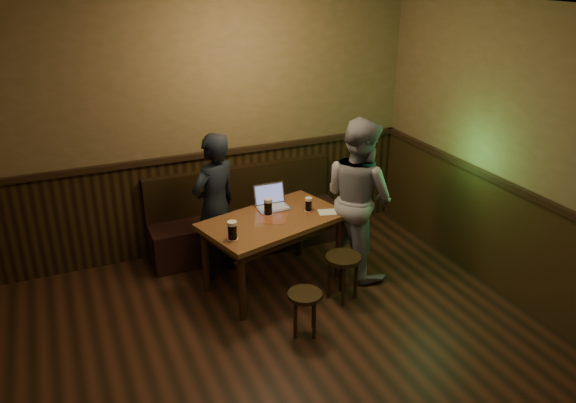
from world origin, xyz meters
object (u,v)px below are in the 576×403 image
(pub_table, at_px, (273,227))
(stool_right, at_px, (343,265))
(person_suit, at_px, (215,206))
(person_grey, at_px, (358,197))
(pint_left, at_px, (232,230))
(pint_right, at_px, (309,204))
(laptop, at_px, (272,202))
(bench, at_px, (245,223))
(pint_mid, at_px, (268,207))
(stool_left, at_px, (305,301))

(pub_table, xyz_separation_m, stool_right, (0.52, -0.52, -0.27))
(person_suit, height_order, person_grey, person_grey)
(pint_left, height_order, pint_right, pint_left)
(laptop, bearing_deg, pub_table, -107.66)
(bench, distance_m, pub_table, 0.93)
(bench, distance_m, person_suit, 0.79)
(pint_right, height_order, person_grey, person_grey)
(pint_left, relative_size, person_grey, 0.11)
(pub_table, xyz_separation_m, pint_mid, (-0.01, 0.11, 0.18))
(pint_mid, height_order, person_suit, person_suit)
(bench, xyz_separation_m, person_grey, (0.92, -0.94, 0.54))
(pub_table, xyz_separation_m, person_suit, (-0.47, 0.44, 0.14))
(laptop, bearing_deg, pint_left, -137.53)
(stool_right, relative_size, pint_left, 2.62)
(stool_left, xyz_separation_m, pint_right, (0.47, 0.92, 0.49))
(bench, distance_m, person_grey, 1.42)
(stool_right, height_order, pint_mid, pint_mid)
(pub_table, bearing_deg, person_suit, 121.25)
(bench, distance_m, stool_left, 1.76)
(person_suit, bearing_deg, pint_mid, 117.93)
(bench, relative_size, pint_left, 12.22)
(stool_right, xyz_separation_m, pint_right, (-0.12, 0.55, 0.44))
(stool_right, bearing_deg, person_suit, 135.73)
(pint_mid, relative_size, person_grey, 0.10)
(pub_table, relative_size, pint_right, 10.61)
(stool_right, bearing_deg, person_grey, 47.86)
(pub_table, relative_size, laptop, 4.69)
(stool_left, xyz_separation_m, person_grey, (0.99, 0.82, 0.51))
(bench, distance_m, pint_left, 1.35)
(pub_table, xyz_separation_m, pint_right, (0.40, 0.03, 0.17))
(pint_right, distance_m, person_grey, 0.53)
(pint_mid, relative_size, laptop, 0.52)
(stool_right, bearing_deg, pint_left, 165.80)
(pint_left, distance_m, pint_right, 0.96)
(pint_right, bearing_deg, person_suit, 154.97)
(stool_right, xyz_separation_m, pint_mid, (-0.53, 0.63, 0.45))
(person_suit, bearing_deg, stool_right, 109.16)
(stool_right, xyz_separation_m, person_suit, (-0.98, 0.96, 0.41))
(bench, height_order, person_suit, person_suit)
(person_grey, bearing_deg, pint_left, 84.51)
(stool_left, height_order, pint_left, pint_left)
(stool_left, xyz_separation_m, pint_mid, (0.06, 1.00, 0.50))
(pint_left, xyz_separation_m, pint_mid, (0.50, 0.37, -0.00))
(bench, relative_size, pint_mid, 12.69)
(stool_right, height_order, pint_left, pint_left)
(stool_left, bearing_deg, pint_right, 63.13)
(pub_table, height_order, pint_right, pint_right)
(pint_right, bearing_deg, stool_right, -78.21)
(pint_left, height_order, person_grey, person_grey)
(stool_right, xyz_separation_m, person_grey, (0.41, 0.45, 0.47))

